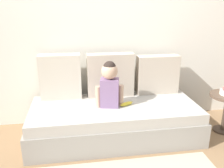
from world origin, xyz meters
TOP-DOWN VIEW (x-y plane):
  - ground_plane at (0.00, 0.00)m, footprint 12.00×12.00m
  - back_wall at (0.00, 0.54)m, footprint 5.11×0.10m
  - couch at (0.00, 0.00)m, footprint 1.91×0.82m
  - throw_pillow_left at (-0.59, 0.31)m, footprint 0.48×0.16m
  - throw_pillow_center at (0.00, 0.31)m, footprint 0.56×0.16m
  - throw_pillow_right at (0.59, 0.31)m, footprint 0.52×0.16m
  - toddler at (-0.06, -0.02)m, footprint 0.31×0.18m
  - banana at (0.13, -0.03)m, footprint 0.17×0.11m

SIDE VIEW (x-z plane):
  - ground_plane at x=0.00m, z-range 0.00..0.00m
  - couch at x=0.00m, z-range 0.00..0.39m
  - banana at x=0.13m, z-range 0.40..0.44m
  - throw_pillow_right at x=0.59m, z-range 0.40..0.87m
  - throw_pillow_center at x=0.00m, z-range 0.40..0.92m
  - throw_pillow_left at x=-0.59m, z-range 0.40..0.93m
  - toddler at x=-0.06m, z-range 0.41..0.92m
  - back_wall at x=0.00m, z-range 0.00..2.29m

